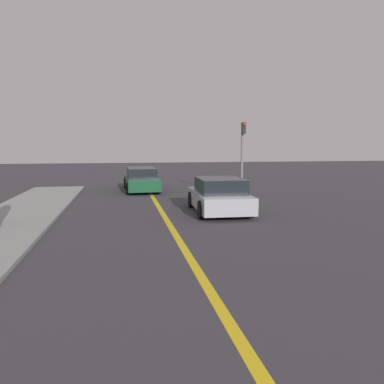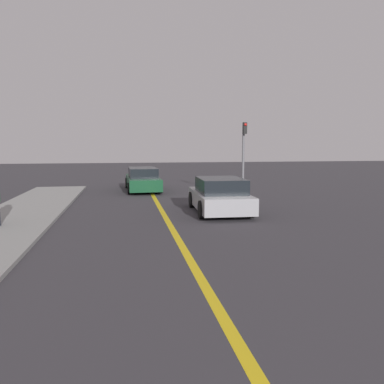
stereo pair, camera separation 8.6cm
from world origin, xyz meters
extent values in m
cube|color=gold|center=(0.00, 18.00, 0.00)|extent=(0.20, 60.00, 0.01)
cube|color=#9E9EA3|center=(2.16, 17.38, 0.48)|extent=(2.01, 4.10, 0.60)
cube|color=black|center=(2.16, 17.18, 1.06)|extent=(1.71, 2.28, 0.55)
cylinder|color=black|center=(1.33, 18.67, 0.32)|extent=(0.25, 0.66, 0.65)
cylinder|color=black|center=(3.08, 18.60, 0.32)|extent=(0.25, 0.66, 0.65)
cylinder|color=black|center=(1.23, 16.17, 0.32)|extent=(0.25, 0.66, 0.65)
cylinder|color=black|center=(2.99, 16.10, 0.32)|extent=(0.25, 0.66, 0.65)
cube|color=#144728|center=(-0.41, 24.97, 0.48)|extent=(1.86, 4.85, 0.62)
cube|color=black|center=(-0.41, 24.73, 1.05)|extent=(1.59, 2.68, 0.53)
cylinder|color=black|center=(-1.27, 26.43, 0.31)|extent=(0.24, 0.62, 0.61)
cylinder|color=black|center=(0.35, 26.48, 0.31)|extent=(0.24, 0.62, 0.61)
cylinder|color=black|center=(-1.17, 23.46, 0.31)|extent=(0.24, 0.62, 0.61)
cylinder|color=black|center=(0.45, 23.51, 0.31)|extent=(0.24, 0.62, 0.61)
cylinder|color=slate|center=(4.41, 21.46, 1.83)|extent=(0.12, 0.12, 3.67)
cube|color=black|center=(4.41, 21.28, 3.39)|extent=(0.18, 0.18, 0.55)
sphere|color=red|center=(4.41, 21.19, 3.56)|extent=(0.14, 0.14, 0.14)
camera|label=1|loc=(-1.47, 3.58, 2.55)|focal=35.00mm
camera|label=2|loc=(-1.39, 3.57, 2.55)|focal=35.00mm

